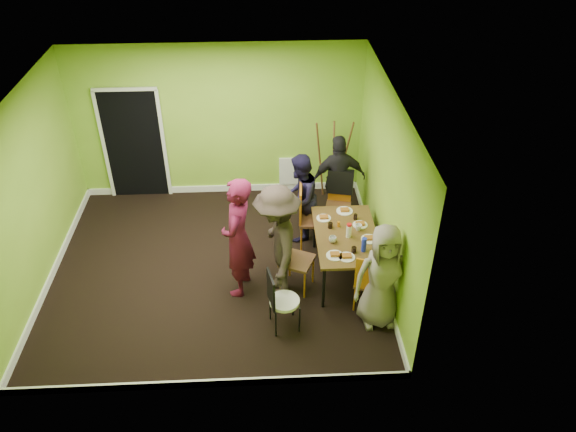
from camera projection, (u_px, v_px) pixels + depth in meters
name	position (u px, v px, depth m)	size (l,w,h in m)	color
ground	(218.00, 268.00, 8.69)	(5.00, 5.00, 0.00)	black
room_walls	(211.00, 214.00, 8.16)	(5.04, 4.54, 2.82)	#7DAF2D
dining_table	(346.00, 238.00, 8.19)	(0.90, 1.50, 0.75)	black
chair_left_far	(308.00, 214.00, 8.83)	(0.49, 0.48, 1.09)	orange
chair_left_near	(291.00, 254.00, 8.04)	(0.58, 0.58, 1.06)	orange
chair_back_end	(340.00, 188.00, 9.24)	(0.51, 0.57, 1.03)	orange
chair_front_end	(370.00, 280.00, 7.66)	(0.52, 0.52, 0.96)	orange
chair_bentwood	(280.00, 298.00, 7.40)	(0.44, 0.43, 0.93)	black
easel	(332.00, 163.00, 9.78)	(0.65, 0.61, 1.62)	brown
plate_near_left	(324.00, 218.00, 8.49)	(0.22, 0.22, 0.01)	white
plate_near_right	(335.00, 255.00, 7.75)	(0.24, 0.24, 0.01)	white
plate_far_back	(345.00, 211.00, 8.64)	(0.25, 0.25, 0.01)	white
plate_far_front	(347.00, 257.00, 7.72)	(0.23, 0.23, 0.01)	white
plate_wall_back	(360.00, 225.00, 8.34)	(0.22, 0.22, 0.01)	white
plate_wall_front	(369.00, 239.00, 8.06)	(0.24, 0.24, 0.01)	white
thermos	(349.00, 231.00, 8.06)	(0.08, 0.08, 0.20)	white
blue_bottle	(364.00, 245.00, 7.78)	(0.07, 0.07, 0.22)	#192AC0
orange_bottle	(339.00, 224.00, 8.29)	(0.04, 0.04, 0.09)	orange
glass_mid	(330.00, 225.00, 8.27)	(0.07, 0.07, 0.08)	black
glass_back	(355.00, 217.00, 8.45)	(0.06, 0.06, 0.09)	black
glass_front	(354.00, 250.00, 7.80)	(0.07, 0.07, 0.08)	black
cup_a	(333.00, 239.00, 7.99)	(0.11, 0.11, 0.09)	white
cup_b	(358.00, 227.00, 8.22)	(0.10, 0.10, 0.09)	white
person_standing	(238.00, 238.00, 7.80)	(0.68, 0.44, 1.86)	#550E28
person_left_far	(300.00, 198.00, 8.95)	(0.73, 0.57, 1.50)	#181331
person_left_near	(277.00, 243.00, 7.78)	(1.14, 0.66, 1.77)	#2E251E
person_back_end	(338.00, 179.00, 9.34)	(0.93, 0.39, 1.59)	black
person_front_end	(382.00, 277.00, 7.34)	(0.77, 0.50, 1.57)	gray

